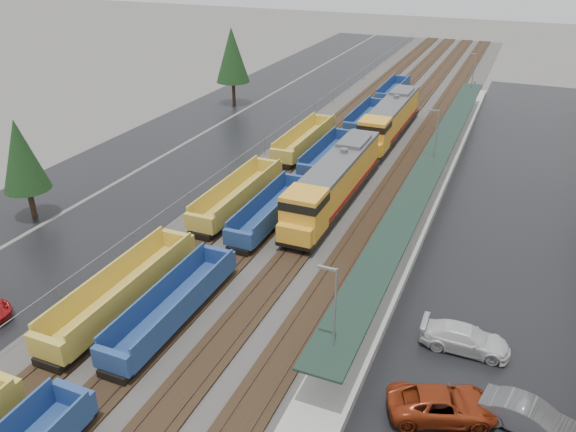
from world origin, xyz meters
name	(u,v)px	position (x,y,z in m)	size (l,w,h in m)	color
ballast_strip	(365,145)	(0.00, 60.00, 0.04)	(20.00, 160.00, 0.08)	#302D2B
trackbed	(365,144)	(0.00, 60.00, 0.16)	(14.60, 160.00, 0.22)	black
west_parking_lot	(253,130)	(-15.00, 60.00, 0.01)	(10.00, 160.00, 0.02)	black
west_road	(187,121)	(-25.00, 60.00, 0.01)	(9.00, 160.00, 0.02)	black
east_commuter_lot	(532,205)	(19.00, 50.00, 0.01)	(16.00, 100.00, 0.02)	black
station_platform	(431,182)	(9.50, 50.01, 0.73)	(3.00, 80.00, 8.00)	#9E9B93
chainlink_fence	(287,126)	(-9.50, 58.44, 1.61)	(0.08, 160.04, 2.02)	gray
tree_west_near	(21,155)	(-22.00, 30.00, 5.82)	(3.96, 3.96, 9.00)	#332316
tree_west_far	(232,55)	(-23.00, 70.00, 7.12)	(4.84, 4.84, 11.00)	#332316
locomotive_lead	(334,183)	(2.00, 42.16, 2.48)	(3.14, 20.67, 4.68)	black
locomotive_trail	(390,120)	(2.00, 63.16, 2.48)	(3.14, 20.67, 4.68)	black
well_string_yellow	(123,292)	(-6.00, 22.07, 1.19)	(2.71, 81.22, 2.41)	gold
well_string_blue	(271,211)	(-2.00, 37.14, 1.12)	(2.52, 103.44, 2.23)	navy
parked_car_east_b	(442,404)	(15.37, 20.61, 0.79)	(5.69, 2.62, 1.58)	maroon
parked_car_east_c	(465,339)	(15.78, 26.54, 0.77)	(5.31, 2.16, 1.54)	silver
parked_car_east_e	(531,418)	(19.63, 21.35, 0.82)	(4.98, 1.74, 1.64)	#56585B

